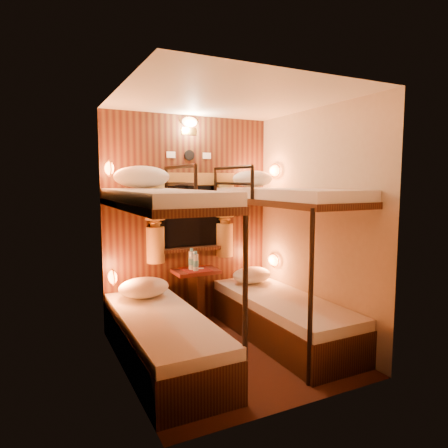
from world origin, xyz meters
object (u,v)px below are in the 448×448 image
bunk_right (282,287)px  bottle_right (196,262)px  table (196,290)px  bottle_left (192,261)px  bunk_left (162,304)px

bunk_right → bottle_right: bearing=133.2°
table → bottle_right: bottle_right is taller
bunk_right → bottle_right: size_ratio=8.43×
bottle_right → table: bearing=67.7°
bunk_right → table: (-0.65, 0.78, -0.14)m
bunk_right → bottle_left: 1.07m
bunk_left → bottle_left: bunk_left is taller
bunk_left → bottle_left: 1.02m
bunk_left → bottle_right: (0.62, 0.72, 0.19)m
bunk_left → bottle_right: size_ratio=8.43×
bunk_left → bottle_left: bearing=52.7°
bunk_right → bottle_left: bunk_right is taller
table → bunk_left: bearing=-129.7°
bunk_left → table: 1.02m
bottle_left → bunk_left: bearing=-127.3°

